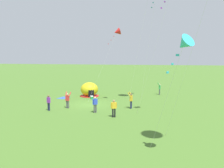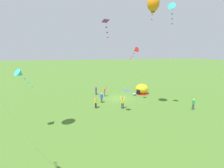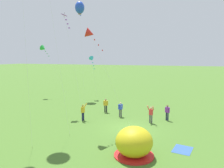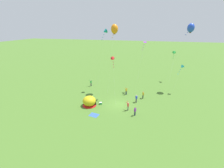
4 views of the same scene
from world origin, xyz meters
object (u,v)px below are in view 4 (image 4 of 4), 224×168
at_px(person_with_toddler, 143,94).
at_px(kite_teal, 105,32).
at_px(kite_purple, 144,45).
at_px(kite_blue, 191,28).
at_px(popup_tent, 89,101).
at_px(person_flying_kite, 126,91).
at_px(person_near_tent, 135,111).
at_px(cooler_box, 101,103).
at_px(person_far_back, 91,83).
at_px(kite_orange, 114,29).
at_px(kite_cyan, 182,67).
at_px(person_watching_sky, 128,106).
at_px(person_center_field, 136,98).
at_px(kite_red, 113,59).
at_px(kite_green, 174,53).

xyz_separation_m(person_with_toddler, kite_teal, (-9.89, 3.40, 13.30)).
relative_size(kite_purple, kite_blue, 0.76).
xyz_separation_m(popup_tent, person_flying_kite, (6.48, 7.25, 0.00)).
height_order(person_with_toddler, person_near_tent, same).
bearing_deg(kite_purple, cooler_box, -127.39).
relative_size(person_far_back, kite_orange, 0.12).
bearing_deg(popup_tent, kite_cyan, 32.13).
bearing_deg(person_with_toddler, person_watching_sky, -112.69).
xyz_separation_m(person_with_toddler, person_near_tent, (-0.98, -7.54, 0.00)).
height_order(person_center_field, kite_orange, kite_orange).
xyz_separation_m(popup_tent, kite_orange, (3.06, 9.01, 13.83)).
height_order(kite_cyan, kite_blue, kite_blue).
relative_size(person_near_tent, kite_blue, 0.11).
xyz_separation_m(person_watching_sky, kite_purple, (1.71, 10.92, 10.37)).
xyz_separation_m(popup_tent, person_center_field, (9.24, 3.85, -0.03)).
bearing_deg(person_center_field, person_near_tent, -86.70).
bearing_deg(popup_tent, person_with_toddler, 30.36).
bearing_deg(cooler_box, popup_tent, -152.66).
height_order(cooler_box, person_far_back, person_far_back).
xyz_separation_m(person_far_back, person_watching_sky, (11.80, -10.06, -0.00)).
height_order(person_flying_kite, person_center_field, person_flying_kite).
bearing_deg(person_with_toddler, person_center_field, -119.06).
bearing_deg(person_with_toddler, kite_teal, 161.03).
bearing_deg(kite_red, person_far_back, 145.20).
relative_size(kite_cyan, kite_purple, 0.57).
xyz_separation_m(person_with_toddler, kite_purple, (-0.81, 4.91, 10.40)).
height_order(cooler_box, person_center_field, person_center_field).
height_order(cooler_box, kite_blue, kite_blue).
height_order(person_far_back, kite_green, kite_green).
xyz_separation_m(person_with_toddler, kite_cyan, (8.18, 5.58, 5.50)).
relative_size(person_watching_sky, kite_purple, 0.15).
relative_size(person_watching_sky, person_center_field, 1.10).
distance_m(person_watching_sky, kite_red, 10.23).
height_order(cooler_box, person_watching_sky, person_watching_sky).
xyz_separation_m(popup_tent, person_near_tent, (9.54, -1.37, -0.03)).
distance_m(cooler_box, person_center_field, 7.72).
distance_m(person_center_field, kite_cyan, 13.50).
relative_size(cooler_box, kite_blue, 0.04).
bearing_deg(kite_red, person_center_field, -11.73).
bearing_deg(person_watching_sky, person_center_field, 71.63).
bearing_deg(person_near_tent, kite_cyan, 55.06).
bearing_deg(person_watching_sky, cooler_box, 171.18).
height_order(person_far_back, person_watching_sky, same).
relative_size(kite_teal, kite_orange, 0.94).
bearing_deg(person_far_back, person_with_toddler, -15.81).
height_order(person_flying_kite, kite_cyan, kite_cyan).
bearing_deg(cooler_box, kite_green, 51.00).
xyz_separation_m(person_far_back, kite_purple, (13.51, 0.85, 10.37)).
bearing_deg(person_flying_kite, cooler_box, -125.52).
distance_m(person_near_tent, kite_green, 24.37).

